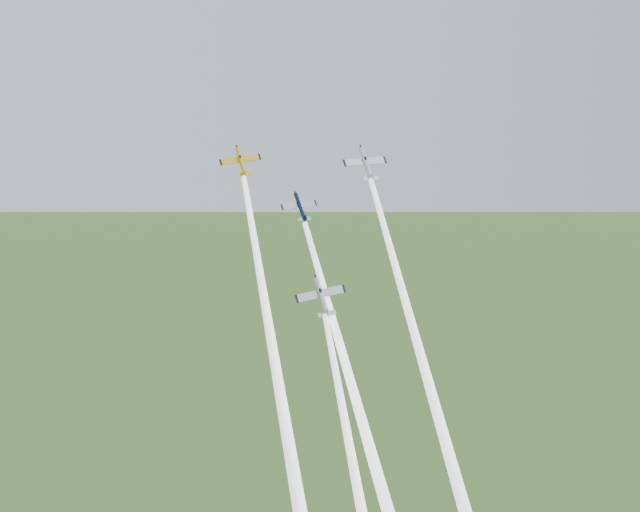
% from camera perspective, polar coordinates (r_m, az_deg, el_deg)
% --- Properties ---
extents(plane_yellow, '(8.79, 5.99, 7.83)m').
position_cam_1_polar(plane_yellow, '(147.14, -5.63, 6.70)').
color(plane_yellow, gold).
extents(smoke_trail_yellow, '(6.29, 38.93, 54.67)m').
position_cam_1_polar(smoke_trail_yellow, '(132.51, -3.40, -6.49)').
color(smoke_trail_yellow, white).
extents(plane_navy, '(8.14, 6.21, 6.67)m').
position_cam_1_polar(plane_navy, '(140.81, -1.42, 3.51)').
color(plane_navy, '#0B1233').
extents(smoke_trail_navy, '(12.10, 38.77, 55.46)m').
position_cam_1_polar(smoke_trail_navy, '(129.83, 2.67, -10.54)').
color(smoke_trail_navy, white).
extents(plane_silver_right, '(9.70, 7.23, 8.12)m').
position_cam_1_polar(plane_silver_right, '(145.79, 3.31, 6.57)').
color(plane_silver_right, silver).
extents(smoke_trail_silver_right, '(10.11, 44.56, 63.25)m').
position_cam_1_polar(smoke_trail_silver_right, '(131.84, 7.68, -8.76)').
color(smoke_trail_silver_right, white).
extents(plane_silver_low, '(10.05, 6.66, 9.07)m').
position_cam_1_polar(plane_silver_low, '(133.41, 0.12, -2.90)').
color(plane_silver_low, '#AFB8BD').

